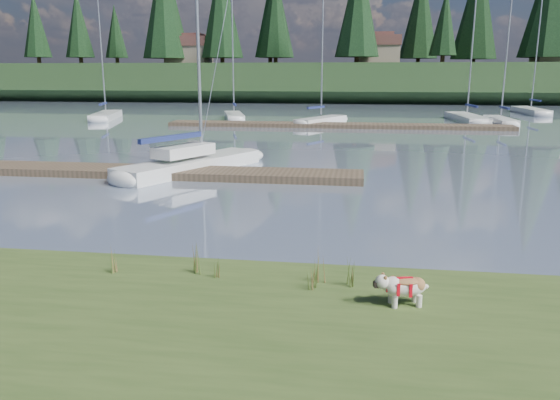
# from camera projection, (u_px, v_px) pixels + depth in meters

# --- Properties ---
(ground) EXTENTS (200.00, 200.00, 0.00)m
(ground) POSITION_uv_depth(u_px,v_px,m) (310.00, 127.00, 41.93)
(ground) COLOR gray
(ground) RESTS_ON ground
(bank) EXTENTS (60.00, 9.00, 0.35)m
(bank) POSITION_uv_depth(u_px,v_px,m) (62.00, 380.00, 7.22)
(bank) COLOR #3D5221
(bank) RESTS_ON ground
(ridge) EXTENTS (200.00, 20.00, 5.00)m
(ridge) POSITION_uv_depth(u_px,v_px,m) (336.00, 83.00, 82.76)
(ridge) COLOR #1C3117
(ridge) RESTS_ON ground
(bulldog) EXTENTS (0.92, 0.49, 0.54)m
(bulldog) POSITION_uv_depth(u_px,v_px,m) (404.00, 286.00, 9.05)
(bulldog) COLOR silver
(bulldog) RESTS_ON bank
(sailboat_main) EXTENTS (5.20, 8.12, 11.97)m
(sailboat_main) POSITION_uv_depth(u_px,v_px,m) (201.00, 160.00, 23.61)
(sailboat_main) COLOR silver
(sailboat_main) RESTS_ON ground
(dock_near) EXTENTS (16.00, 2.00, 0.30)m
(dock_near) POSITION_uv_depth(u_px,v_px,m) (166.00, 172.00, 22.23)
(dock_near) COLOR #4C3D2C
(dock_near) RESTS_ON ground
(dock_far) EXTENTS (26.00, 2.20, 0.30)m
(dock_far) POSITION_uv_depth(u_px,v_px,m) (336.00, 125.00, 41.61)
(dock_far) COLOR #4C3D2C
(dock_far) RESTS_ON ground
(sailboat_bg_0) EXTENTS (3.85, 8.58, 12.19)m
(sailboat_bg_0) POSITION_uv_depth(u_px,v_px,m) (108.00, 115.00, 49.65)
(sailboat_bg_0) COLOR silver
(sailboat_bg_0) RESTS_ON ground
(sailboat_bg_1) EXTENTS (3.40, 7.21, 10.71)m
(sailboat_bg_1) POSITION_uv_depth(u_px,v_px,m) (234.00, 115.00, 48.71)
(sailboat_bg_1) COLOR silver
(sailboat_bg_1) RESTS_ON ground
(sailboat_bg_2) EXTENTS (4.31, 6.77, 10.48)m
(sailboat_bg_2) POSITION_uv_depth(u_px,v_px,m) (325.00, 120.00, 44.31)
(sailboat_bg_2) COLOR silver
(sailboat_bg_2) RESTS_ON ground
(sailboat_bg_3) EXTENTS (2.63, 9.30, 13.34)m
(sailboat_bg_3) POSITION_uv_depth(u_px,v_px,m) (464.00, 117.00, 47.18)
(sailboat_bg_3) COLOR silver
(sailboat_bg_3) RESTS_ON ground
(sailboat_bg_4) EXTENTS (1.51, 6.57, 9.79)m
(sailboat_bg_4) POSITION_uv_depth(u_px,v_px,m) (499.00, 120.00, 44.05)
(sailboat_bg_4) COLOR silver
(sailboat_bg_4) RESTS_ON ground
(sailboat_bg_5) EXTENTS (1.98, 8.43, 11.91)m
(sailboat_bg_5) POSITION_uv_depth(u_px,v_px,m) (528.00, 110.00, 55.47)
(sailboat_bg_5) COLOR silver
(sailboat_bg_5) RESTS_ON ground
(weed_0) EXTENTS (0.17, 0.14, 0.65)m
(weed_0) POSITION_uv_depth(u_px,v_px,m) (196.00, 260.00, 10.52)
(weed_0) COLOR #475B23
(weed_0) RESTS_ON bank
(weed_1) EXTENTS (0.17, 0.14, 0.45)m
(weed_1) POSITION_uv_depth(u_px,v_px,m) (216.00, 267.00, 10.34)
(weed_1) COLOR #475B23
(weed_1) RESTS_ON bank
(weed_2) EXTENTS (0.17, 0.14, 0.70)m
(weed_2) POSITION_uv_depth(u_px,v_px,m) (320.00, 267.00, 10.03)
(weed_2) COLOR #475B23
(weed_2) RESTS_ON bank
(weed_3) EXTENTS (0.17, 0.14, 0.56)m
(weed_3) POSITION_uv_depth(u_px,v_px,m) (115.00, 260.00, 10.58)
(weed_3) COLOR #475B23
(weed_3) RESTS_ON bank
(weed_4) EXTENTS (0.17, 0.14, 0.48)m
(weed_4) POSITION_uv_depth(u_px,v_px,m) (313.00, 278.00, 9.77)
(weed_4) COLOR #475B23
(weed_4) RESTS_ON bank
(weed_5) EXTENTS (0.17, 0.14, 0.69)m
(weed_5) POSITION_uv_depth(u_px,v_px,m) (351.00, 271.00, 9.86)
(weed_5) COLOR #475B23
(weed_5) RESTS_ON bank
(mud_lip) EXTENTS (60.00, 0.50, 0.14)m
(mud_lip) POSITION_uv_depth(u_px,v_px,m) (173.00, 271.00, 11.48)
(mud_lip) COLOR #33281C
(mud_lip) RESTS_ON ground
(conifer_1) EXTENTS (4.40, 4.40, 11.30)m
(conifer_1) POSITION_uv_depth(u_px,v_px,m) (78.00, 24.00, 84.46)
(conifer_1) COLOR #382619
(conifer_1) RESTS_ON ridge
(conifer_2) EXTENTS (6.60, 6.60, 16.05)m
(conifer_2) POSITION_uv_depth(u_px,v_px,m) (163.00, 5.00, 78.93)
(conifer_2) COLOR #382619
(conifer_2) RESTS_ON ridge
(conifer_3) EXTENTS (4.84, 4.84, 12.25)m
(conifer_3) POSITION_uv_depth(u_px,v_px,m) (270.00, 19.00, 81.08)
(conifer_3) COLOR #382619
(conifer_3) RESTS_ON ridge
(conifer_4) EXTENTS (6.16, 6.16, 15.10)m
(conifer_4) POSITION_uv_depth(u_px,v_px,m) (358.00, 3.00, 73.16)
(conifer_4) COLOR #382619
(conifer_4) RESTS_ON ridge
(conifer_5) EXTENTS (3.96, 3.96, 10.35)m
(conifer_5) POSITION_uv_depth(u_px,v_px,m) (445.00, 22.00, 75.84)
(conifer_5) COLOR #382619
(conifer_5) RESTS_ON ridge
(house_0) EXTENTS (6.30, 5.30, 4.65)m
(house_0) POSITION_uv_depth(u_px,v_px,m) (189.00, 50.00, 81.87)
(house_0) COLOR gray
(house_0) RESTS_ON ridge
(house_1) EXTENTS (6.30, 5.30, 4.65)m
(house_1) POSITION_uv_depth(u_px,v_px,m) (378.00, 49.00, 78.88)
(house_1) COLOR gray
(house_1) RESTS_ON ridge
(house_2) EXTENTS (6.30, 5.30, 4.65)m
(house_2) POSITION_uv_depth(u_px,v_px,m) (559.00, 47.00, 73.57)
(house_2) COLOR gray
(house_2) RESTS_ON ridge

